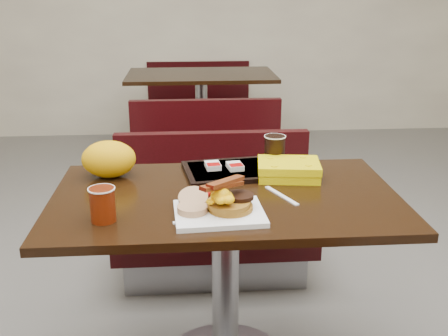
{
  "coord_description": "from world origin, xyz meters",
  "views": [
    {
      "loc": [
        -0.13,
        -1.68,
        1.44
      ],
      "look_at": [
        0.0,
        0.08,
        0.82
      ],
      "focal_mm": 41.93,
      "sensor_mm": 36.0,
      "label": 1
    }
  ],
  "objects": [
    {
      "name": "tray",
      "position": [
        0.05,
        0.22,
        0.76
      ],
      "size": [
        0.4,
        0.31,
        0.02
      ],
      "primitive_type": "cube",
      "rotation": [
        0.0,
        0.0,
        0.14
      ],
      "color": "black",
      "rests_on": "table_near"
    },
    {
      "name": "coffee_cup_near",
      "position": [
        -0.39,
        -0.18,
        0.8
      ],
      "size": [
        0.1,
        0.1,
        0.11
      ],
      "primitive_type": "cylinder",
      "rotation": [
        0.0,
        0.0,
        0.37
      ],
      "color": "#8E2005",
      "rests_on": "table_near"
    },
    {
      "name": "bench_far_s",
      "position": [
        0.0,
        1.9,
        0.36
      ],
      "size": [
        1.0,
        0.46,
        0.72
      ],
      "primitive_type": null,
      "color": "black",
      "rests_on": "floor"
    },
    {
      "name": "table_far",
      "position": [
        0.0,
        2.6,
        0.38
      ],
      "size": [
        1.2,
        0.7,
        0.75
      ],
      "primitive_type": null,
      "color": "black",
      "rests_on": "floor"
    },
    {
      "name": "muffin_bottom",
      "position": [
        -0.12,
        -0.18,
        0.78
      ],
      "size": [
        0.11,
        0.11,
        0.02
      ],
      "primitive_type": "cylinder",
      "rotation": [
        0.0,
        0.0,
        -0.11
      ],
      "color": "tan",
      "rests_on": "platter"
    },
    {
      "name": "bench_far_n",
      "position": [
        0.0,
        3.3,
        0.36
      ],
      "size": [
        1.0,
        0.46,
        0.72
      ],
      "primitive_type": null,
      "color": "black",
      "rests_on": "floor"
    },
    {
      "name": "table_near",
      "position": [
        0.0,
        0.0,
        0.38
      ],
      "size": [
        1.2,
        0.7,
        0.75
      ],
      "primitive_type": null,
      "color": "black",
      "rests_on": "floor"
    },
    {
      "name": "fork",
      "position": [
        -0.13,
        -0.22,
        0.75
      ],
      "size": [
        0.15,
        0.03,
        0.0
      ],
      "primitive_type": null,
      "rotation": [
        0.0,
        0.0,
        0.02
      ],
      "color": "white",
      "rests_on": "table_near"
    },
    {
      "name": "paper_bag",
      "position": [
        -0.42,
        0.21,
        0.82
      ],
      "size": [
        0.25,
        0.22,
        0.14
      ],
      "primitive_type": "ellipsoid",
      "rotation": [
        0.0,
        0.0,
        -0.43
      ],
      "color": "#FFA408",
      "rests_on": "table_near"
    },
    {
      "name": "pancake_stack",
      "position": [
        0.0,
        -0.16,
        0.78
      ],
      "size": [
        0.15,
        0.15,
        0.03
      ],
      "primitive_type": "cylinder",
      "rotation": [
        0.0,
        0.0,
        0.03
      ],
      "color": "#8F5C17",
      "rests_on": "platter"
    },
    {
      "name": "platter",
      "position": [
        -0.03,
        -0.18,
        0.76
      ],
      "size": [
        0.29,
        0.23,
        0.02
      ],
      "primitive_type": "cube",
      "rotation": [
        0.0,
        0.0,
        0.06
      ],
      "color": "white",
      "rests_on": "table_near"
    },
    {
      "name": "condiment_ketchup",
      "position": [
        -0.07,
        0.0,
        0.75
      ],
      "size": [
        0.04,
        0.04,
        0.01
      ],
      "primitive_type": "cube",
      "rotation": [
        0.0,
        0.0,
        -0.38
      ],
      "color": "#8C0504",
      "rests_on": "table_near"
    },
    {
      "name": "scrambled_eggs",
      "position": [
        -0.03,
        -0.19,
        0.82
      ],
      "size": [
        0.1,
        0.09,
        0.05
      ],
      "primitive_type": "ellipsoid",
      "rotation": [
        0.0,
        0.0,
        0.07
      ],
      "color": "#FFC805",
      "rests_on": "pancake_stack"
    },
    {
      "name": "muffin_top",
      "position": [
        -0.11,
        -0.12,
        0.79
      ],
      "size": [
        0.11,
        0.11,
        0.06
      ],
      "primitive_type": "cylinder",
      "rotation": [
        0.38,
        0.0,
        -0.14
      ],
      "color": "tan",
      "rests_on": "platter"
    },
    {
      "name": "hashbrown_sleeve_right",
      "position": [
        0.05,
        0.22,
        0.78
      ],
      "size": [
        0.07,
        0.08,
        0.02
      ],
      "primitive_type": "cube",
      "rotation": [
        0.0,
        0.0,
        0.17
      ],
      "color": "silver",
      "rests_on": "tray"
    },
    {
      "name": "knife",
      "position": [
        0.19,
        -0.03,
        0.75
      ],
      "size": [
        0.09,
        0.18,
        0.0
      ],
      "primitive_type": "cube",
      "rotation": [
        0.0,
        0.0,
        -1.15
      ],
      "color": "white",
      "rests_on": "table_near"
    },
    {
      "name": "hashbrown_sleeve_left",
      "position": [
        -0.03,
        0.23,
        0.78
      ],
      "size": [
        0.06,
        0.08,
        0.02
      ],
      "primitive_type": "cube",
      "rotation": [
        0.0,
        0.0,
        0.12
      ],
      "color": "silver",
      "rests_on": "tray"
    },
    {
      "name": "clamshell",
      "position": [
        0.25,
        0.15,
        0.78
      ],
      "size": [
        0.25,
        0.2,
        0.06
      ],
      "primitive_type": "cube",
      "rotation": [
        0.0,
        0.0,
        -0.12
      ],
      "color": "#D5BE03",
      "rests_on": "table_near"
    },
    {
      "name": "sausage_patty",
      "position": [
        0.03,
        -0.15,
        0.8
      ],
      "size": [
        0.09,
        0.09,
        0.01
      ],
      "primitive_type": "cylinder",
      "rotation": [
        0.0,
        0.0,
        0.07
      ],
      "color": "black",
      "rests_on": "pancake_stack"
    },
    {
      "name": "condiment_syrup",
      "position": [
        -0.04,
        0.03,
        0.76
      ],
      "size": [
        0.05,
        0.05,
        0.01
      ],
      "primitive_type": "cube",
      "rotation": [
        0.0,
        0.0,
        0.35
      ],
      "color": "#B56807",
      "rests_on": "table_near"
    },
    {
      "name": "coffee_cup_far",
      "position": [
        0.22,
        0.28,
        0.82
      ],
      "size": [
        0.09,
        0.09,
        0.11
      ],
      "primitive_type": "cylinder",
      "rotation": [
        0.0,
        0.0,
        0.19
      ],
      "color": "black",
      "rests_on": "tray"
    },
    {
      "name": "bench_near_n",
      "position": [
        0.0,
        0.7,
        0.36
      ],
      "size": [
        1.0,
        0.46,
        0.72
      ],
      "primitive_type": null,
      "color": "black",
      "rests_on": "floor"
    },
    {
      "name": "bacon_strips",
      "position": [
        -0.02,
        -0.17,
        0.85
      ],
      "size": [
        0.18,
        0.17,
        0.01
      ],
      "primitive_type": null,
      "rotation": [
        0.0,
        0.0,
        0.73
      ],
      "color": "#400904",
      "rests_on": "scrambled_eggs"
    }
  ]
}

